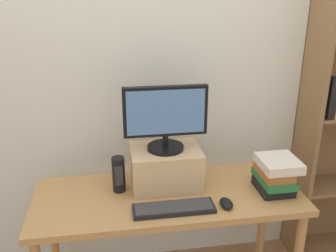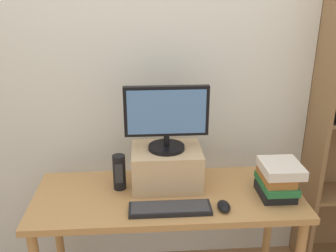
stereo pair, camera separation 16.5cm
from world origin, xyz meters
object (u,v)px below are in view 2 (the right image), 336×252
(keyboard, at_px, (170,209))
(book_stack, at_px, (278,179))
(computer_monitor, at_px, (167,117))
(riser_box, at_px, (167,167))
(desk_speaker, at_px, (119,172))
(computer_mouse, at_px, (224,206))
(desk, at_px, (168,207))

(keyboard, height_order, book_stack, book_stack)
(computer_monitor, bearing_deg, book_stack, -14.99)
(keyboard, bearing_deg, riser_box, 88.63)
(desk_speaker, bearing_deg, computer_mouse, -24.72)
(keyboard, distance_m, computer_mouse, 0.27)
(riser_box, height_order, computer_mouse, riser_box)
(keyboard, height_order, desk_speaker, desk_speaker)
(riser_box, relative_size, desk_speaker, 1.92)
(computer_mouse, xyz_separation_m, desk_speaker, (-0.53, 0.24, 0.08))
(keyboard, xyz_separation_m, desk_speaker, (-0.26, 0.24, 0.09))
(riser_box, xyz_separation_m, computer_mouse, (0.27, -0.27, -0.09))
(keyboard, bearing_deg, computer_monitor, 88.62)
(riser_box, distance_m, book_stack, 0.60)
(riser_box, height_order, computer_monitor, computer_monitor)
(computer_mouse, relative_size, book_stack, 0.42)
(computer_mouse, bearing_deg, riser_box, 134.40)
(desk, height_order, riser_box, riser_box)
(keyboard, bearing_deg, desk, 89.09)
(computer_mouse, height_order, desk_speaker, desk_speaker)
(desk, height_order, computer_mouse, computer_mouse)
(desk, xyz_separation_m, computer_mouse, (0.27, -0.17, 0.11))
(book_stack, bearing_deg, riser_box, 164.88)
(desk, distance_m, computer_monitor, 0.50)
(desk, bearing_deg, keyboard, -90.91)
(computer_monitor, distance_m, desk_speaker, 0.41)
(desk, relative_size, book_stack, 5.82)
(computer_monitor, height_order, desk_speaker, computer_monitor)
(riser_box, relative_size, computer_monitor, 0.85)
(riser_box, distance_m, desk_speaker, 0.27)
(riser_box, xyz_separation_m, computer_monitor, (0.00, -0.00, 0.30))
(desk, height_order, desk_speaker, desk_speaker)
(computer_mouse, bearing_deg, keyboard, 178.88)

